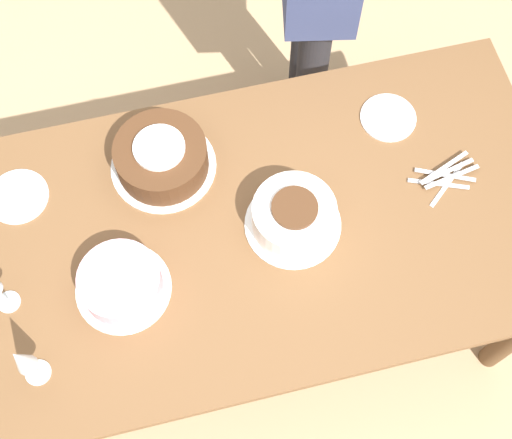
# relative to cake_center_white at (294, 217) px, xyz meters

# --- Properties ---
(ground_plane) EXTENTS (12.00, 12.00, 0.00)m
(ground_plane) POSITION_rel_cake_center_white_xyz_m (0.10, -0.02, -0.83)
(ground_plane) COLOR tan
(dining_table) EXTENTS (1.69, 0.89, 0.77)m
(dining_table) POSITION_rel_cake_center_white_xyz_m (0.10, -0.02, -0.16)
(dining_table) COLOR brown
(dining_table) RESTS_ON ground_plane
(cake_center_white) EXTENTS (0.26, 0.26, 0.12)m
(cake_center_white) POSITION_rel_cake_center_white_xyz_m (0.00, 0.00, 0.00)
(cake_center_white) COLOR white
(cake_center_white) RESTS_ON dining_table
(cake_front_chocolate) EXTENTS (0.30, 0.30, 0.11)m
(cake_front_chocolate) POSITION_rel_cake_center_white_xyz_m (0.31, -0.26, -0.00)
(cake_front_chocolate) COLOR white
(cake_front_chocolate) RESTS_ON dining_table
(cake_back_decorated) EXTENTS (0.25, 0.25, 0.09)m
(cake_back_decorated) POSITION_rel_cake_center_white_xyz_m (0.47, 0.07, -0.01)
(cake_back_decorated) COLOR white
(cake_back_decorated) RESTS_ON dining_table
(wine_glass_near) EXTENTS (0.06, 0.06, 0.21)m
(wine_glass_near) POSITION_rel_cake_center_white_xyz_m (0.72, 0.24, 0.08)
(wine_glass_near) COLOR silver
(wine_glass_near) RESTS_ON dining_table
(dessert_plate_left) EXTENTS (0.16, 0.16, 0.01)m
(dessert_plate_left) POSITION_rel_cake_center_white_xyz_m (-0.35, -0.26, -0.05)
(dessert_plate_left) COLOR silver
(dessert_plate_left) RESTS_ON dining_table
(dessert_plate_right) EXTENTS (0.17, 0.17, 0.01)m
(dessert_plate_right) POSITION_rel_cake_center_white_xyz_m (0.71, -0.26, -0.05)
(dessert_plate_right) COLOR silver
(dessert_plate_right) RESTS_ON dining_table
(fork_pile) EXTENTS (0.21, 0.14, 0.02)m
(fork_pile) POSITION_rel_cake_center_white_xyz_m (-0.45, -0.04, -0.04)
(fork_pile) COLOR silver
(fork_pile) RESTS_ON dining_table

